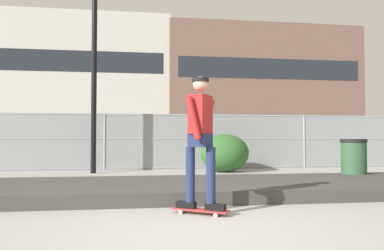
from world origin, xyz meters
The scene contains 12 objects.
ground_plane centered at (0.00, 0.00, 0.00)m, with size 120.00×120.00×0.00m, color gray.
gravel_berm centered at (0.00, 2.74, 0.11)m, with size 11.71×2.68×0.22m, color #3D3A38.
skateboard centered at (0.21, 0.83, 0.06)m, with size 0.78×0.60×0.07m.
skater centered at (0.21, 0.83, 1.12)m, with size 0.66×0.61×1.84m.
chain_fence centered at (0.00, 8.25, 0.93)m, with size 17.16×0.06×1.85m.
street_lamp centered at (-1.96, 7.32, 4.22)m, with size 0.44×0.44×6.78m.
parked_car_near centered at (-4.92, 11.42, 0.84)m, with size 4.54×2.24×1.66m.
parked_car_mid centered at (1.15, 11.50, 0.84)m, with size 4.54×2.23×1.66m.
library_building centered at (-8.89, 46.60, 8.09)m, with size 24.53×10.72×16.17m.
office_block centered at (15.67, 48.08, 7.75)m, with size 25.09×15.27×15.49m.
shrub_left centered at (2.02, 7.12, 0.58)m, with size 1.51×1.23×1.16m.
trash_bin centered at (4.29, 3.80, 0.52)m, with size 0.59×0.59×1.03m.
Camera 1 is at (-0.66, -4.37, 1.06)m, focal length 35.59 mm.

